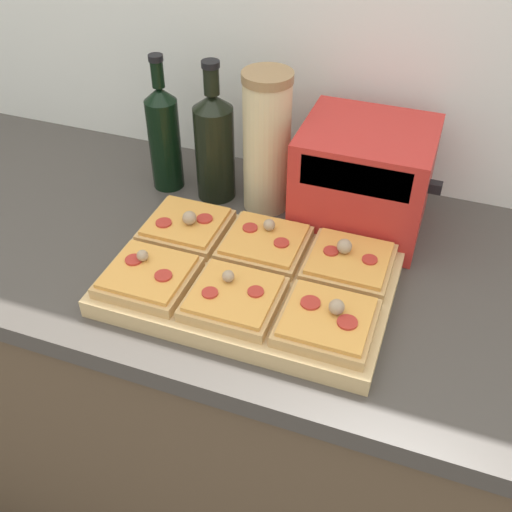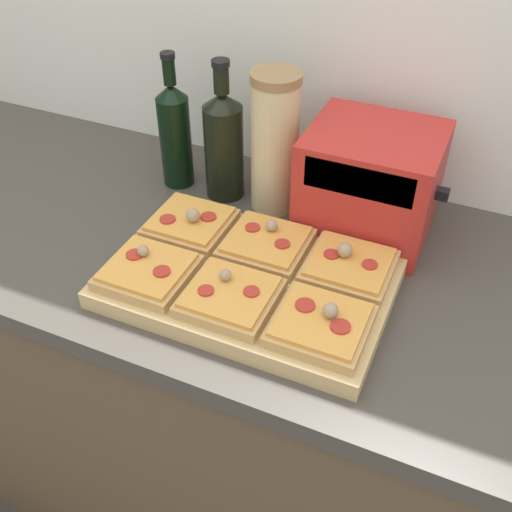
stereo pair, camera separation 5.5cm
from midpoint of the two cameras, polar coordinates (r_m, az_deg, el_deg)
The scene contains 13 objects.
wall_back at distance 1.31m, azimuth 3.23°, elevation 21.89°, with size 6.00×0.06×2.50m.
kitchen_counter at distance 1.50m, azimuth -2.07°, elevation -13.00°, with size 2.63×0.67×0.91m.
cutting_board at distance 1.07m, azimuth -2.01°, elevation -2.53°, with size 0.50×0.33×0.03m, color tan.
pizza_slice_back_left at distance 1.16m, azimuth -8.00°, elevation 2.87°, with size 0.15×0.14×0.05m.
pizza_slice_back_center at distance 1.11m, azimuth -0.58°, elevation 1.22°, with size 0.15×0.14×0.05m.
pizza_slice_back_right at distance 1.07m, azimuth 7.42°, elevation -0.59°, with size 0.15×0.14×0.05m.
pizza_slice_front_left at distance 1.06m, azimuth -11.68°, elevation -1.87°, with size 0.15×0.14×0.05m.
pizza_slice_front_center at distance 1.00m, azimuth -3.69°, elevation -3.98°, with size 0.15×0.14×0.05m.
pizza_slice_front_right at distance 0.96m, azimuth 5.20°, elevation -6.20°, with size 0.15×0.14×0.05m.
olive_oil_bottle at distance 1.32m, azimuth -9.95°, elevation 11.19°, with size 0.07×0.07×0.30m.
wine_bottle at distance 1.27m, azimuth -5.24°, elevation 10.51°, with size 0.08×0.08×0.30m.
grain_jar_tall at distance 1.22m, azimuth -0.28°, elevation 10.67°, with size 0.10×0.10×0.30m.
toaster_oven at distance 1.19m, azimuth 8.91°, elevation 7.24°, with size 0.27×0.22×0.22m.
Camera 1 is at (0.33, -0.53, 1.65)m, focal length 42.00 mm.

